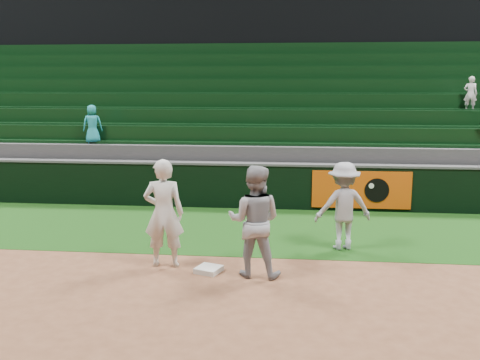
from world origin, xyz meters
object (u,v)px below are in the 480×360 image
Objects in this scene: base_coach at (343,206)px; first_baseman at (164,213)px; baserunner at (254,221)px; first_base at (209,269)px.

first_baseman is at bearing 9.85° from base_coach.
baserunner is at bearing 164.02° from first_baseman.
first_base is 1.27m from baserunner.
baserunner is (1.71, -0.31, -0.02)m from first_baseman.
first_base is at bearing 20.51° from base_coach.
first_baseman is at bearing -4.13° from baserunner.
first_baseman reaches higher than base_coach.
first_baseman is (-0.87, 0.25, 0.97)m from first_base.
baserunner is (0.84, -0.07, 0.95)m from first_base.
first_base is at bearing 1.62° from baserunner.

